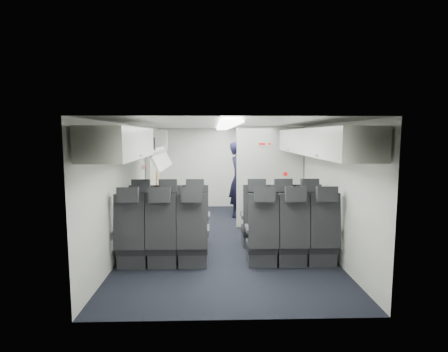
{
  "coord_description": "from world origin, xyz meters",
  "views": [
    {
      "loc": [
        -0.2,
        -6.51,
        1.96
      ],
      "look_at": [
        0.0,
        0.4,
        1.15
      ],
      "focal_mm": 28.0,
      "sensor_mm": 36.0,
      "label": 1
    }
  ],
  "objects": [
    {
      "name": "carry_on_bag",
      "position": [
        -1.44,
        -0.66,
        1.79
      ],
      "size": [
        0.49,
        0.41,
        0.25
      ],
      "primitive_type": "cube",
      "rotation": [
        0.0,
        0.0,
        -0.3
      ],
      "color": "black",
      "rests_on": "overhead_bin_left_front_open"
    },
    {
      "name": "flight_attendant",
      "position": [
        0.39,
        1.8,
        0.91
      ],
      "size": [
        0.63,
        0.77,
        1.82
      ],
      "primitive_type": "imported",
      "rotation": [
        0.0,
        0.0,
        1.23
      ],
      "color": "black",
      "rests_on": "ground"
    },
    {
      "name": "papers",
      "position": [
        0.58,
        1.75,
        1.05
      ],
      "size": [
        0.2,
        0.03,
        0.14
      ],
      "primitive_type": "cube",
      "rotation": [
        0.0,
        0.0,
        0.08
      ],
      "color": "white",
      "rests_on": "flight_attendant"
    },
    {
      "name": "boarding_door",
      "position": [
        -1.64,
        1.55,
        0.95
      ],
      "size": [
        0.12,
        1.27,
        1.86
      ],
      "color": "silver",
      "rests_on": "cabin_shell"
    },
    {
      "name": "overhead_bin_right_front",
      "position": [
        1.4,
        -0.25,
        1.86
      ],
      "size": [
        0.53,
        1.7,
        0.4
      ],
      "color": "silver",
      "rests_on": "cabin_shell"
    },
    {
      "name": "seat_row_mid",
      "position": [
        -0.0,
        -1.43,
        0.4
      ],
      "size": [
        3.33,
        0.56,
        1.24
      ],
      "color": "black",
      "rests_on": "cabin_shell"
    },
    {
      "name": "seat_row_front",
      "position": [
        -0.0,
        -0.53,
        0.4
      ],
      "size": [
        3.33,
        0.56,
        1.24
      ],
      "color": "black",
      "rests_on": "cabin_shell"
    },
    {
      "name": "bulkhead_partition",
      "position": [
        0.98,
        0.8,
        1.08
      ],
      "size": [
        1.4,
        0.15,
        2.13
      ],
      "color": "silver",
      "rests_on": "cabin_shell"
    },
    {
      "name": "overhead_bin_right_rear",
      "position": [
        1.4,
        -2.0,
        1.86
      ],
      "size": [
        0.53,
        1.8,
        0.4
      ],
      "color": "silver",
      "rests_on": "cabin_shell"
    },
    {
      "name": "overhead_bin_left_rear",
      "position": [
        -1.4,
        -2.0,
        1.86
      ],
      "size": [
        0.53,
        1.8,
        0.4
      ],
      "color": "silver",
      "rests_on": "cabin_shell"
    },
    {
      "name": "galley_unit",
      "position": [
        0.95,
        2.72,
        0.95
      ],
      "size": [
        0.85,
        0.52,
        1.9
      ],
      "color": "#939399",
      "rests_on": "cabin_shell"
    },
    {
      "name": "cabin_shell",
      "position": [
        0.0,
        0.0,
        1.12
      ],
      "size": [
        3.41,
        6.01,
        2.16
      ],
      "color": "black",
      "rests_on": "ground"
    },
    {
      "name": "overhead_bin_left_front_open",
      "position": [
        -1.44,
        -0.25,
        1.74
      ],
      "size": [
        0.64,
        1.7,
        0.72
      ],
      "color": "#9E9E93",
      "rests_on": "cabin_shell"
    }
  ]
}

